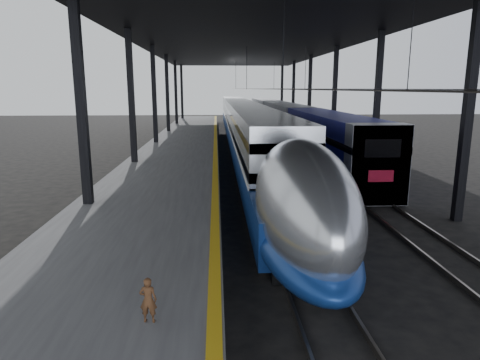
{
  "coord_description": "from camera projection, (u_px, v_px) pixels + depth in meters",
  "views": [
    {
      "loc": [
        -0.62,
        -11.99,
        5.53
      ],
      "look_at": [
        0.29,
        4.43,
        2.0
      ],
      "focal_mm": 32.0,
      "sensor_mm": 36.0,
      "label": 1
    }
  ],
  "objects": [
    {
      "name": "yellow_strip",
      "position": [
        215.0,
        150.0,
        32.18
      ],
      "size": [
        0.3,
        80.0,
        0.01
      ],
      "primitive_type": "cube",
      "color": "gold",
      "rests_on": "platform"
    },
    {
      "name": "platform",
      "position": [
        178.0,
        157.0,
        32.13
      ],
      "size": [
        6.0,
        80.0,
        1.0
      ],
      "primitive_type": "cube",
      "color": "#4C4C4F",
      "rests_on": "ground"
    },
    {
      "name": "rails",
      "position": [
        284.0,
        161.0,
        32.65
      ],
      "size": [
        6.52,
        80.0,
        0.16
      ],
      "color": "slate",
      "rests_on": "ground"
    },
    {
      "name": "child",
      "position": [
        148.0,
        300.0,
        8.39
      ],
      "size": [
        0.35,
        0.24,
        0.94
      ],
      "primitive_type": "imported",
      "rotation": [
        0.0,
        0.0,
        3.08
      ],
      "color": "#4F2F1A",
      "rests_on": "platform"
    },
    {
      "name": "tgv_train",
      "position": [
        244.0,
        127.0,
        39.96
      ],
      "size": [
        2.91,
        65.2,
        4.17
      ],
      "color": "silver",
      "rests_on": "ground"
    },
    {
      "name": "canopy",
      "position": [
        250.0,
        37.0,
        30.61
      ],
      "size": [
        18.0,
        75.0,
        9.47
      ],
      "color": "black",
      "rests_on": "ground"
    },
    {
      "name": "second_train",
      "position": [
        286.0,
        122.0,
        46.42
      ],
      "size": [
        2.84,
        56.05,
        3.91
      ],
      "color": "navy",
      "rests_on": "ground"
    },
    {
      "name": "ground",
      "position": [
        238.0,
        276.0,
        12.9
      ],
      "size": [
        160.0,
        160.0,
        0.0
      ],
      "primitive_type": "plane",
      "color": "black",
      "rests_on": "ground"
    }
  ]
}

